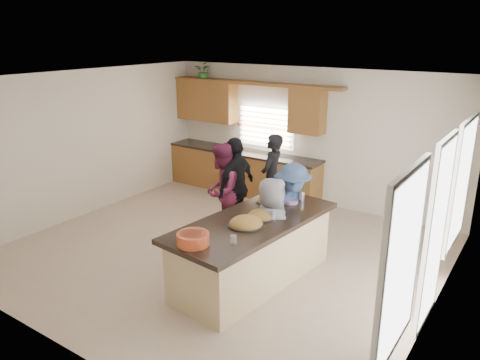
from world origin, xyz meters
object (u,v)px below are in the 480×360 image
Objects in this scene: woman_left_mid at (222,191)px; woman_right_front at (271,227)px; island at (253,252)px; woman_right_back at (292,212)px; woman_left_front at (236,187)px; salad_bowl at (193,238)px; woman_left_back at (272,177)px.

woman_left_mid reaches higher than woman_right_front.
woman_right_back is at bearing 88.51° from island.
island is 1.59× the size of woman_left_front.
woman_right_front is (0.12, 0.31, 0.30)m from island.
woman_right_front is at bearing 78.03° from salad_bowl.
woman_left_back is at bearing -0.34° from woman_right_front.
woman_right_back is at bearing 71.24° from woman_left_mid.
woman_left_mid reaches higher than island.
woman_left_back is 1.68m from woman_right_back.
woman_left_front is (0.15, 0.23, 0.04)m from woman_left_mid.
woman_left_mid is at bearing 148.33° from island.
salad_bowl is 2.06m from woman_right_back.
island is 1.79× the size of woman_right_back.
woman_left_back is (-0.80, 3.28, -0.20)m from salad_bowl.
woman_left_back is 0.97m from woman_left_front.
salad_bowl is (-0.18, -1.10, 0.58)m from island.
island is at bearing 16.50° from woman_left_back.
woman_right_back reaches higher than woman_right_front.
island is 2.42m from woman_left_back.
salad_bowl is 2.38m from woman_left_mid.
woman_right_front is (1.27, -0.92, -0.13)m from woman_left_front.
woman_left_front is at bearing 88.47° from woman_right_back.
woman_left_back is (-0.98, 2.18, 0.38)m from island.
woman_left_front is at bearing 23.17° from woman_right_front.
salad_bowl is at bearing 6.00° from woman_left_back.
island is 0.99m from woman_right_back.
woman_left_front is at bearing 132.08° from woman_left_mid.
woman_right_back is (1.10, -1.26, -0.05)m from woman_left_back.
woman_right_back reaches higher than island.
woman_left_back is 0.99× the size of woman_left_mid.
woman_left_mid is 1.12× the size of woman_right_front.
woman_left_back is 1.11× the size of woman_right_front.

